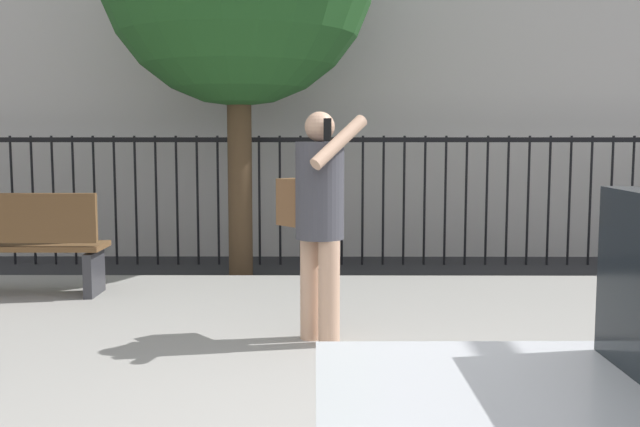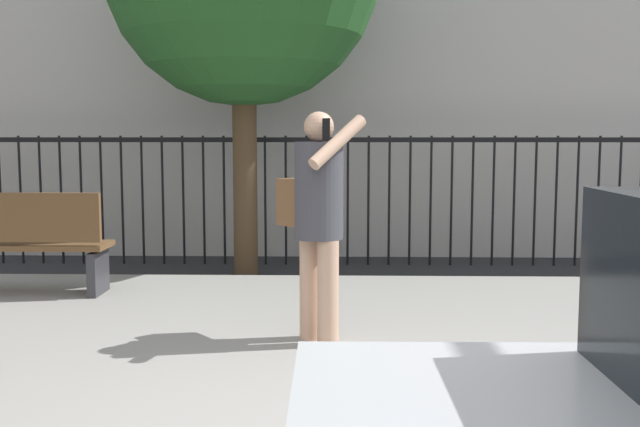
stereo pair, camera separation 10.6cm
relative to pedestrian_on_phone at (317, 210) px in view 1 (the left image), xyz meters
The scene contains 4 objects.
sidewalk 1.12m from the pedestrian_on_phone, 32.70° to the left, with size 28.00×4.40×0.15m, color gray.
iron_fence 3.97m from the pedestrian_on_phone, 84.32° to the left, with size 12.03×0.04×1.60m.
pedestrian_on_phone is the anchor object (origin of this frame).
street_bench 3.14m from the pedestrian_on_phone, 152.58° to the left, with size 1.60×0.45×0.95m.
Camera 1 is at (-0.34, -3.19, 1.61)m, focal length 41.49 mm.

